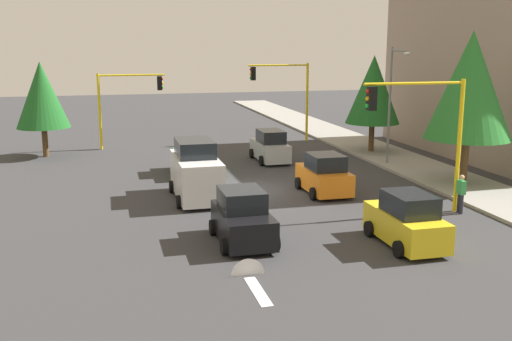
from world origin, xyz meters
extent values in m
plane|color=#353538|center=(0.00, 0.00, 0.00)|extent=(120.00, 120.00, 0.00)
cube|color=gray|center=(-5.00, 10.50, 0.07)|extent=(80.00, 4.00, 0.15)
cube|color=silver|center=(12.30, -3.00, 0.01)|extent=(2.20, 0.36, 0.01)
cone|color=silver|center=(11.00, -3.00, 0.01)|extent=(0.01, 1.10, 1.10)
cube|color=gray|center=(-5.67, 18.50, 6.09)|extent=(17.58, 9.00, 12.17)
cylinder|color=yellow|center=(-14.00, 7.50, 2.90)|extent=(0.18, 0.18, 5.79)
cylinder|color=yellow|center=(-14.00, 5.25, 5.64)|extent=(0.12, 4.50, 0.12)
cube|color=black|center=(-14.00, 3.36, 5.06)|extent=(0.36, 0.32, 0.96)
sphere|color=red|center=(-14.00, 3.18, 5.36)|extent=(0.18, 0.18, 0.18)
sphere|color=yellow|center=(-14.00, 3.18, 5.06)|extent=(0.18, 0.18, 0.18)
sphere|color=green|center=(-14.00, 3.18, 4.76)|extent=(0.18, 0.18, 0.18)
cylinder|color=yellow|center=(6.00, 7.50, 2.87)|extent=(0.18, 0.18, 5.74)
cylinder|color=yellow|center=(6.00, 5.25, 5.59)|extent=(0.12, 4.50, 0.12)
cube|color=black|center=(6.00, 3.36, 5.01)|extent=(0.36, 0.32, 0.96)
sphere|color=red|center=(6.00, 3.18, 5.31)|extent=(0.18, 0.18, 0.18)
sphere|color=yellow|center=(6.00, 3.18, 5.01)|extent=(0.18, 0.18, 0.18)
sphere|color=green|center=(6.00, 3.18, 4.71)|extent=(0.18, 0.18, 0.18)
cylinder|color=yellow|center=(-14.00, -7.50, 2.61)|extent=(0.18, 0.18, 5.22)
cylinder|color=yellow|center=(-14.00, -5.25, 5.07)|extent=(0.12, 4.50, 0.12)
cube|color=black|center=(-14.00, -3.36, 4.49)|extent=(0.36, 0.32, 0.96)
sphere|color=red|center=(-14.00, -3.18, 4.79)|extent=(0.18, 0.18, 0.18)
sphere|color=yellow|center=(-14.00, -3.18, 4.49)|extent=(0.18, 0.18, 0.18)
sphere|color=green|center=(-14.00, -3.18, 4.19)|extent=(0.18, 0.18, 0.18)
cylinder|color=slate|center=(-4.00, 9.20, 3.50)|extent=(0.14, 0.14, 7.00)
cylinder|color=slate|center=(-3.10, 9.20, 6.80)|extent=(1.80, 0.10, 0.10)
ellipsoid|color=silver|center=(-2.20, 9.20, 6.65)|extent=(0.56, 0.28, 0.20)
cylinder|color=brown|center=(2.00, 10.50, 1.34)|extent=(0.36, 0.36, 2.68)
cone|color=#28752D|center=(2.00, 10.50, 5.16)|extent=(4.29, 4.29, 5.36)
cylinder|color=brown|center=(-12.00, -11.00, 1.05)|extent=(0.36, 0.36, 2.10)
cone|color=#1E6023|center=(-12.00, -11.00, 4.00)|extent=(3.36, 3.36, 4.20)
cylinder|color=brown|center=(-8.00, 10.00, 1.11)|extent=(0.36, 0.36, 2.22)
cone|color=#1E6023|center=(-8.00, 10.00, 4.24)|extent=(3.55, 3.55, 4.44)
cube|color=white|center=(1.11, -3.14, 1.09)|extent=(4.80, 1.90, 1.85)
cube|color=black|center=(0.87, -3.14, 2.40)|extent=(2.50, 1.67, 0.76)
cylinder|color=black|center=(2.60, -2.13, 0.30)|extent=(0.60, 0.20, 0.60)
cylinder|color=black|center=(2.60, -4.15, 0.30)|extent=(0.60, 0.20, 0.60)
cylinder|color=black|center=(-0.38, -2.13, 0.30)|extent=(0.60, 0.20, 0.60)
cylinder|color=black|center=(-0.38, -4.15, 0.30)|extent=(0.60, 0.20, 0.60)
cube|color=orange|center=(1.55, 3.07, 0.69)|extent=(3.62, 1.76, 1.05)
cube|color=black|center=(1.73, 3.07, 1.60)|extent=(1.88, 1.55, 0.76)
cylinder|color=black|center=(0.43, 2.13, 0.30)|extent=(0.60, 0.20, 0.60)
cylinder|color=black|center=(0.43, 4.01, 0.30)|extent=(0.60, 0.20, 0.60)
cylinder|color=black|center=(2.67, 2.13, 0.30)|extent=(0.60, 0.20, 0.60)
cylinder|color=black|center=(2.67, 4.01, 0.30)|extent=(0.60, 0.20, 0.60)
cube|color=black|center=(7.83, -2.43, 0.69)|extent=(3.67, 1.75, 1.05)
cube|color=black|center=(7.64, -2.43, 1.60)|extent=(1.91, 1.54, 0.76)
cylinder|color=black|center=(8.96, -1.50, 0.30)|extent=(0.60, 0.20, 0.60)
cylinder|color=black|center=(8.96, -3.36, 0.30)|extent=(0.60, 0.20, 0.60)
cylinder|color=black|center=(6.69, -1.50, 0.30)|extent=(0.60, 0.20, 0.60)
cylinder|color=black|center=(6.69, -3.36, 0.30)|extent=(0.60, 0.20, 0.60)
cube|color=yellow|center=(9.52, 3.25, 0.69)|extent=(3.85, 1.62, 1.05)
cube|color=black|center=(9.71, 3.25, 1.60)|extent=(2.00, 1.42, 0.76)
cylinder|color=black|center=(8.32, 2.38, 0.30)|extent=(0.60, 0.20, 0.60)
cylinder|color=black|center=(8.32, 4.12, 0.30)|extent=(0.60, 0.20, 0.60)
cylinder|color=black|center=(10.71, 2.38, 0.30)|extent=(0.60, 0.20, 0.60)
cylinder|color=black|center=(10.71, 4.12, 0.30)|extent=(0.60, 0.20, 0.60)
cube|color=#1E7238|center=(-4.56, -2.57, 0.69)|extent=(3.89, 1.69, 1.05)
cube|color=black|center=(-4.75, -2.57, 1.60)|extent=(2.02, 1.49, 0.76)
cylinder|color=black|center=(-3.35, -1.67, 0.30)|extent=(0.60, 0.20, 0.60)
cylinder|color=black|center=(-3.35, -3.47, 0.30)|extent=(0.60, 0.20, 0.60)
cylinder|color=black|center=(-5.76, -1.67, 0.30)|extent=(0.60, 0.20, 0.60)
cylinder|color=black|center=(-5.76, -3.47, 0.30)|extent=(0.60, 0.20, 0.60)
cube|color=#B2B5BA|center=(-6.98, 2.70, 0.69)|extent=(4.04, 1.61, 1.05)
cube|color=black|center=(-6.78, 2.70, 1.60)|extent=(2.10, 1.42, 0.76)
cylinder|color=black|center=(-8.23, 1.83, 0.30)|extent=(0.60, 0.20, 0.60)
cylinder|color=black|center=(-8.23, 3.56, 0.30)|extent=(0.60, 0.20, 0.60)
cylinder|color=black|center=(-5.73, 1.83, 0.30)|extent=(0.60, 0.20, 0.60)
cylinder|color=black|center=(-5.73, 3.56, 0.30)|extent=(0.60, 0.20, 0.60)
cylinder|color=#262638|center=(6.44, 7.53, 0.42)|extent=(0.16, 0.16, 0.85)
cylinder|color=#262638|center=(6.24, 7.53, 0.42)|extent=(0.16, 0.16, 0.85)
cube|color=green|center=(6.34, 7.53, 1.15)|extent=(0.40, 0.24, 0.60)
sphere|color=tan|center=(6.34, 7.53, 1.59)|extent=(0.22, 0.22, 0.22)
camera|label=1|loc=(28.39, -7.12, 7.20)|focal=42.03mm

